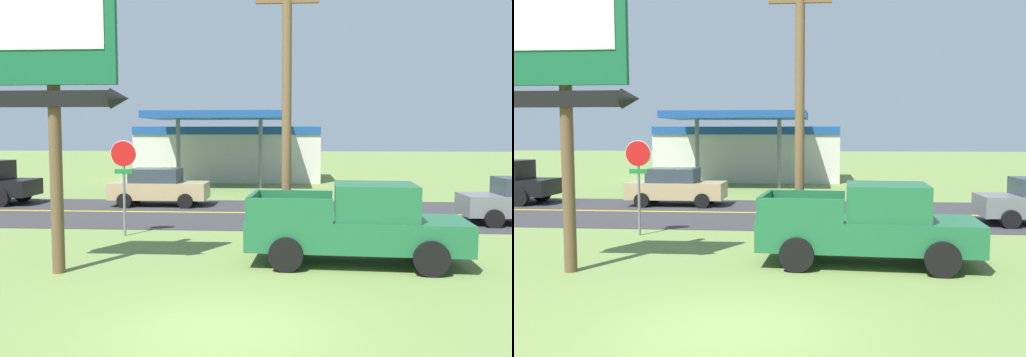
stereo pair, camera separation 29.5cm
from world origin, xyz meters
The scene contains 9 objects.
ground_plane centered at (0.00, 0.00, 0.00)m, with size 180.00×180.00×0.00m, color olive.
road_asphalt centered at (0.00, 13.00, 0.01)m, with size 140.00×8.00×0.02m, color #333335.
road_centre_line centered at (0.00, 13.00, 0.02)m, with size 126.00×0.20×0.01m, color gold.
motel_sign centered at (-4.12, 3.31, 4.63)m, with size 3.25×0.54×6.72m.
stop_sign centered at (-4.07, 7.95, 2.03)m, with size 0.80×0.08×2.95m.
utility_pole centered at (0.94, 6.65, 4.30)m, with size 1.90×0.26×8.02m.
gas_station centered at (-3.16, 28.62, 1.94)m, with size 12.00×11.50×4.40m.
pickup_green_parked_on_lawn centered at (2.70, 4.76, 0.96)m, with size 5.31×2.48×1.96m.
car_tan_mid_lane centered at (-4.74, 15.00, 0.83)m, with size 4.20×2.00×1.64m.
Camera 2 is at (1.42, -8.43, 3.16)m, focal length 38.40 mm.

